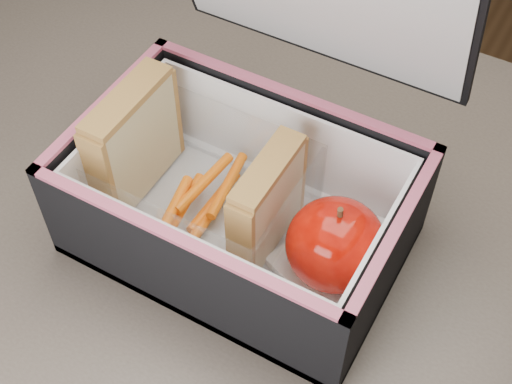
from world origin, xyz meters
The scene contains 8 objects.
kitchen_table centered at (0.00, 0.00, 0.66)m, with size 1.20×0.80×0.75m.
lunch_bag centered at (-0.06, 0.04, 0.81)m, with size 0.29×0.26×0.28m.
plastic_tub centered at (-0.11, 0.03, 0.80)m, with size 0.19×0.13×0.08m, color white, non-canonical shape.
sandwich_left centered at (-0.18, 0.03, 0.82)m, with size 0.03×0.10×0.11m.
sandwich_right centered at (-0.04, 0.03, 0.82)m, with size 0.03×0.09×0.10m.
carrot_sticks centered at (-0.11, 0.03, 0.78)m, with size 0.05×0.14×0.03m.
paper_napkin centered at (0.02, 0.04, 0.77)m, with size 0.08×0.08×0.01m, color white.
red_apple centered at (0.03, 0.03, 0.81)m, with size 0.09×0.09×0.09m.
Camera 1 is at (0.14, -0.30, 1.29)m, focal length 50.00 mm.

